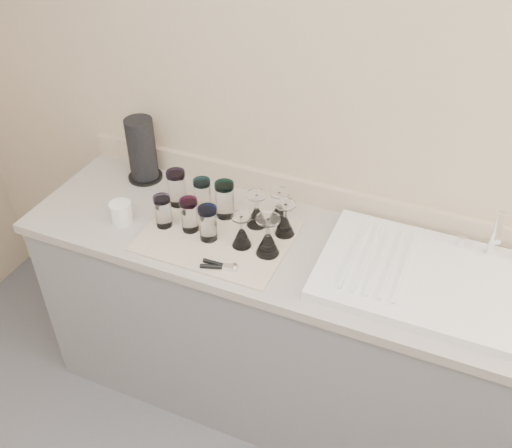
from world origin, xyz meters
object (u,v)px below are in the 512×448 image
at_px(paper_towel_roll, 142,150).
at_px(tumbler_teal, 177,188).
at_px(tumbler_cyan, 202,195).
at_px(tumbler_lavender, 208,223).
at_px(tumbler_blue, 189,215).
at_px(goblet_back_right, 285,224).
at_px(white_mug, 121,212).
at_px(goblet_front_left, 242,235).
at_px(goblet_front_right, 268,241).
at_px(tumbler_purple, 225,200).
at_px(goblet_extra, 279,211).
at_px(sink_unit, 440,281).
at_px(tumbler_magenta, 163,211).
at_px(can_opener, 219,266).
at_px(goblet_back_left, 257,215).

bearing_deg(paper_towel_roll, tumbler_teal, -27.76).
height_order(tumbler_cyan, tumbler_lavender, tumbler_lavender).
relative_size(tumbler_blue, goblet_back_right, 0.97).
bearing_deg(tumbler_cyan, white_mug, -144.55).
xyz_separation_m(goblet_front_left, goblet_front_right, (0.10, -0.00, 0.01)).
height_order(tumbler_purple, white_mug, tumbler_purple).
relative_size(goblet_front_left, goblet_extra, 0.98).
relative_size(sink_unit, tumbler_magenta, 6.27).
relative_size(tumbler_purple, tumbler_magenta, 1.15).
bearing_deg(tumbler_purple, goblet_back_right, -3.31).
distance_m(tumbler_lavender, white_mug, 0.37).
bearing_deg(goblet_extra, white_mug, -157.73).
xyz_separation_m(tumbler_lavender, paper_towel_roll, (-0.45, 0.27, 0.06)).
height_order(tumbler_blue, paper_towel_roll, paper_towel_roll).
bearing_deg(tumbler_teal, goblet_back_right, -1.55).
height_order(sink_unit, tumbler_purple, sink_unit).
xyz_separation_m(sink_unit, goblet_back_right, (-0.59, 0.05, 0.04)).
bearing_deg(goblet_extra, paper_towel_roll, 173.72).
distance_m(tumbler_cyan, can_opener, 0.36).
relative_size(sink_unit, white_mug, 6.51).
relative_size(tumbler_purple, tumbler_blue, 1.11).
height_order(tumbler_blue, tumbler_lavender, tumbler_lavender).
bearing_deg(can_opener, tumbler_purple, 111.68).
relative_size(goblet_extra, paper_towel_roll, 0.49).
height_order(sink_unit, paper_towel_roll, paper_towel_roll).
distance_m(tumbler_blue, tumbler_lavender, 0.09).
bearing_deg(white_mug, goblet_extra, 22.27).
xyz_separation_m(tumbler_purple, goblet_front_right, (0.24, -0.14, -0.02)).
bearing_deg(goblet_front_right, tumbler_lavender, -177.78).
bearing_deg(goblet_front_right, tumbler_purple, 148.97).
xyz_separation_m(can_opener, white_mug, (-0.48, 0.10, 0.03)).
distance_m(tumbler_purple, tumbler_blue, 0.16).
relative_size(goblet_front_right, white_mug, 1.25).
bearing_deg(sink_unit, goblet_front_left, -173.54).
distance_m(sink_unit, goblet_extra, 0.64).
distance_m(tumbler_blue, goblet_front_left, 0.22).
distance_m(tumbler_teal, white_mug, 0.24).
relative_size(tumbler_blue, white_mug, 1.07).
bearing_deg(tumbler_blue, goblet_back_right, 19.08).
distance_m(white_mug, paper_towel_roll, 0.33).
bearing_deg(tumbler_blue, tumbler_purple, 57.68).
relative_size(goblet_extra, white_mug, 1.09).
xyz_separation_m(tumbler_magenta, white_mug, (-0.17, -0.04, -0.03)).
height_order(tumbler_cyan, tumbler_magenta, tumbler_cyan).
bearing_deg(tumbler_lavender, goblet_back_left, 48.23).
height_order(goblet_front_left, goblet_extra, goblet_extra).
distance_m(tumbler_cyan, paper_towel_roll, 0.37).
xyz_separation_m(goblet_back_right, can_opener, (-0.14, -0.27, -0.04)).
bearing_deg(tumbler_blue, sink_unit, 4.41).
xyz_separation_m(tumbler_teal, goblet_front_left, (0.35, -0.14, -0.03)).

